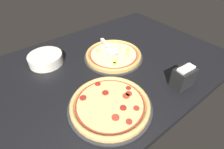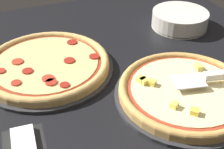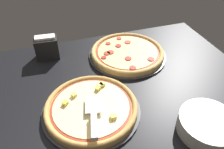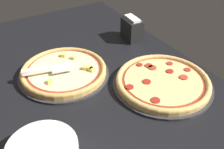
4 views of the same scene
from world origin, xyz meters
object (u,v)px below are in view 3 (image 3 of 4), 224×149
Objects in this scene: pizza_back at (127,52)px; plate_stack at (208,125)px; napkin_holder at (47,47)px; serving_spatula at (94,120)px; pizza_front at (91,107)px.

plate_stack is at bearing -79.59° from pizza_back.
plate_stack is at bearing -52.82° from napkin_holder.
serving_spatula reaches higher than pizza_back.
serving_spatula reaches higher than pizza_front.
napkin_holder is (-12.63, 44.53, 3.49)cm from pizza_front.
napkin_holder is at bearing 127.18° from plate_stack.
pizza_front is at bearing 83.78° from serving_spatula.
plate_stack is 1.71× the size of napkin_holder.
serving_spatula is at bearing 161.33° from plate_stack.
pizza_front is 1.73× the size of plate_stack.
pizza_back is 42.50cm from napkin_holder.
plate_stack is at bearing -30.31° from pizza_front.
pizza_back is (27.94, 32.40, -0.16)cm from pizza_front.
pizza_front is at bearing -130.77° from pizza_back.
serving_spatula is (-28.92, -41.43, 3.16)cm from pizza_back.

